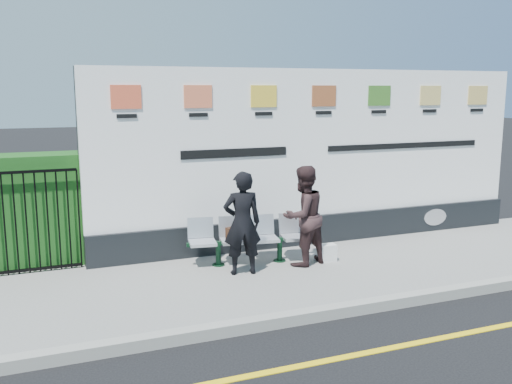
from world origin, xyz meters
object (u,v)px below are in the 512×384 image
(billboard, at_px, (320,169))
(woman_left, at_px, (242,223))
(bench, at_px, (249,251))
(woman_right, at_px, (303,216))

(billboard, relative_size, woman_left, 5.28)
(billboard, xyz_separation_m, bench, (-1.61, -0.75, -1.10))
(woman_left, bearing_deg, billboard, -139.05)
(bench, height_order, woman_right, woman_right)
(woman_left, bearing_deg, woman_right, -167.08)
(woman_right, bearing_deg, woman_left, -12.67)
(billboard, relative_size, bench, 4.32)
(bench, height_order, woman_left, woman_left)
(woman_right, bearing_deg, bench, -42.27)
(billboard, height_order, woman_right, billboard)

